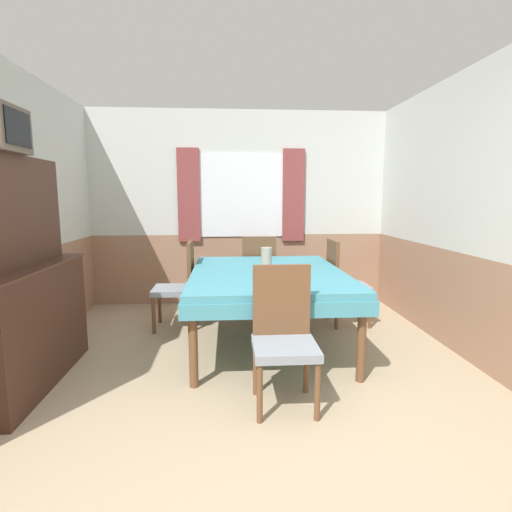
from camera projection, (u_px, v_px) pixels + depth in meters
ground_plane at (262, 488)px, 2.02m from camera, size 16.00×16.00×0.00m
wall_back at (240, 208)px, 5.42m from camera, size 4.35×0.09×2.60m
wall_left at (16, 215)px, 3.48m from camera, size 0.05×4.02×2.60m
wall_right at (457, 214)px, 3.76m from camera, size 0.05×4.02×2.60m
dining_table at (267, 281)px, 3.94m from camera, size 1.51×1.99×0.74m
chair_left_far at (180, 283)px, 4.45m from camera, size 0.44×0.44×0.98m
chair_head_near at (284, 333)px, 2.81m from camera, size 0.44×0.44×0.98m
chair_head_window at (258, 272)px, 5.11m from camera, size 0.44×0.44×0.98m
chair_right_far at (343, 280)px, 4.57m from camera, size 0.44×0.44×0.98m
sideboard at (19, 292)px, 3.04m from camera, size 0.46×1.41×1.77m
vase at (266, 259)px, 3.99m from camera, size 0.11×0.11×0.22m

